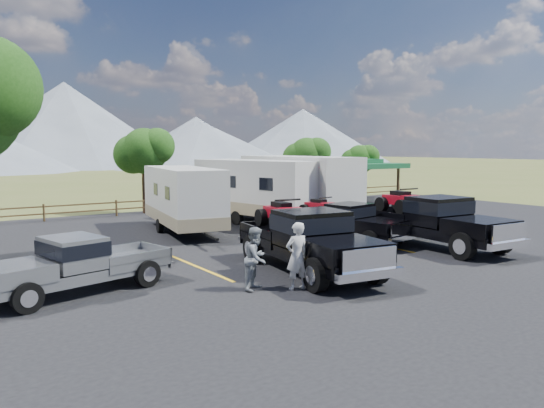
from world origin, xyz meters
TOP-DOWN VIEW (x-y plane):
  - ground at (0.00, 0.00)m, footprint 320.00×320.00m
  - asphalt_lot at (0.00, 3.00)m, footprint 44.00×34.00m
  - stall_lines at (0.00, 4.00)m, footprint 12.12×5.50m
  - tree_ne_a at (8.97, 17.01)m, footprint 3.11×2.92m
  - tree_ne_b at (14.98, 18.01)m, footprint 2.77×2.59m
  - tree_north at (-2.03, 19.02)m, footprint 3.46×3.24m
  - rail_fence at (2.00, 18.50)m, footprint 36.12×0.12m
  - pavilion at (13.00, 17.00)m, footprint 6.20×6.20m
  - rig_left at (-3.32, 1.16)m, footprint 3.12×7.00m
  - rig_center at (1.36, 4.50)m, footprint 2.69×5.79m
  - rig_right at (3.56, 1.67)m, footprint 2.75×7.02m
  - trailer_left at (-3.24, 10.85)m, footprint 3.53×8.89m
  - trailer_center at (1.33, 11.42)m, footprint 3.91×9.72m
  - trailer_right at (3.85, 11.15)m, footprint 2.80×10.18m
  - pickup_silver at (-10.16, 2.67)m, footprint 5.58×2.83m
  - person_a at (-4.92, -0.44)m, footprint 0.74×0.52m
  - person_b at (-5.88, 0.20)m, footprint 1.11×1.05m

SIDE VIEW (x-z plane):
  - ground at x=0.00m, z-range 0.00..0.00m
  - asphalt_lot at x=0.00m, z-range 0.00..0.04m
  - stall_lines at x=0.00m, z-range 0.04..0.05m
  - rail_fence at x=2.00m, z-range 0.11..1.11m
  - pickup_silver at x=-10.16m, z-range 0.07..1.67m
  - rig_center at x=1.36m, z-range 0.01..1.87m
  - person_b at x=-5.88m, z-range 0.04..1.84m
  - person_a at x=-4.92m, z-range 0.04..1.98m
  - rig_left at x=-3.32m, z-range 0.00..2.26m
  - rig_right at x=3.56m, z-range 0.00..2.30m
  - trailer_left at x=-3.24m, z-range 0.11..3.19m
  - trailer_center at x=1.33m, z-range 0.12..3.48m
  - trailer_right at x=3.85m, z-range 0.12..3.66m
  - pavilion at x=13.00m, z-range 1.18..4.40m
  - tree_ne_b at x=14.98m, z-range 0.99..5.26m
  - tree_ne_a at x=8.97m, z-range 1.10..5.86m
  - tree_north at x=-2.03m, z-range 1.21..6.46m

